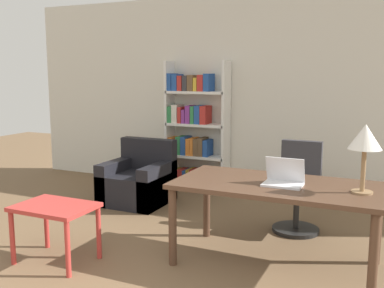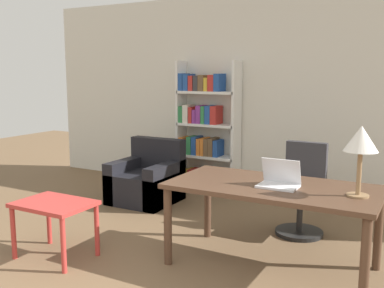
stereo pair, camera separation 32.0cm
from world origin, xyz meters
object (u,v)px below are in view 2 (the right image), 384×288
at_px(side_table_blue, 54,211).
at_px(armchair, 147,181).
at_px(table_lamp, 361,141).
at_px(desk, 273,195).
at_px(laptop, 279,181).
at_px(bookshelf, 204,132).
at_px(office_chair, 302,193).

relative_size(side_table_blue, armchair, 0.85).
bearing_deg(table_lamp, armchair, 157.11).
bearing_deg(side_table_blue, desk, 22.74).
distance_m(desk, laptop, 0.15).
height_order(desk, armchair, armchair).
xyz_separation_m(side_table_blue, bookshelf, (0.04, 2.82, 0.38)).
height_order(table_lamp, bookshelf, bookshelf).
relative_size(desk, laptop, 5.36).
xyz_separation_m(desk, table_lamp, (0.68, -0.03, 0.51)).
distance_m(laptop, bookshelf, 2.77).
relative_size(laptop, bookshelf, 0.18).
bearing_deg(laptop, armchair, 151.31).
relative_size(desk, side_table_blue, 2.56).
distance_m(desk, bookshelf, 2.71).
height_order(desk, laptop, laptop).
xyz_separation_m(desk, bookshelf, (-1.73, 2.08, 0.18)).
relative_size(desk, bookshelf, 0.95).
distance_m(laptop, armchair, 2.48).
bearing_deg(desk, office_chair, 90.08).
distance_m(desk, armchair, 2.39).
xyz_separation_m(table_lamp, bookshelf, (-2.41, 2.10, -0.33)).
bearing_deg(laptop, table_lamp, 0.50).
xyz_separation_m(laptop, side_table_blue, (-1.83, -0.71, -0.34)).
bearing_deg(bookshelf, desk, -50.21).
xyz_separation_m(table_lamp, armchair, (-2.74, 1.16, -0.88)).
height_order(laptop, armchair, laptop).
relative_size(office_chair, bookshelf, 0.52).
height_order(desk, table_lamp, table_lamp).
bearing_deg(table_lamp, office_chair, 124.81).
height_order(office_chair, bookshelf, bookshelf).
bearing_deg(armchair, side_table_blue, -81.02).
bearing_deg(side_table_blue, armchair, 98.98).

